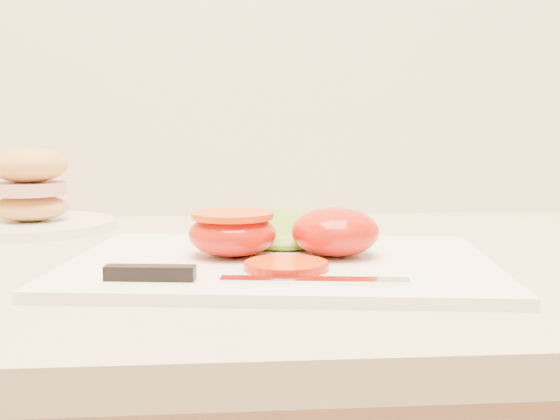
{
  "coord_description": "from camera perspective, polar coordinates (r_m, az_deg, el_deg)",
  "views": [
    {
      "loc": [
        -0.61,
        0.96,
        1.07
      ],
      "look_at": [
        -0.56,
        1.62,
        0.99
      ],
      "focal_mm": 45.0,
      "sensor_mm": 36.0,
      "label": 1
    }
  ],
  "objects": [
    {
      "name": "lettuce_leaf_1",
      "position": [
        0.74,
        2.95,
        -1.87
      ],
      "size": [
        0.12,
        0.09,
        0.02
      ],
      "primitive_type": "ellipsoid",
      "rotation": [
        0.0,
        0.0,
        0.22
      ],
      "color": "#73B32F",
      "rests_on": "cutting_board"
    },
    {
      "name": "lettuce_leaf_0",
      "position": [
        0.74,
        -0.85,
        -1.62
      ],
      "size": [
        0.16,
        0.11,
        0.03
      ],
      "primitive_type": "ellipsoid",
      "rotation": [
        0.0,
        0.0,
        -0.05
      ],
      "color": "#73B32F",
      "rests_on": "cutting_board"
    },
    {
      "name": "tomato_half_dome",
      "position": [
        0.67,
        4.5,
        -1.78
      ],
      "size": [
        0.08,
        0.08,
        0.05
      ],
      "primitive_type": "ellipsoid",
      "color": "red",
      "rests_on": "cutting_board"
    },
    {
      "name": "knife",
      "position": [
        0.57,
        -5.38,
        -5.34
      ],
      "size": [
        0.25,
        0.05,
        0.01
      ],
      "rotation": [
        0.0,
        0.0,
        -0.14
      ],
      "color": "silver",
      "rests_on": "cutting_board"
    },
    {
      "name": "sandwich_plate",
      "position": [
        0.95,
        -19.66,
        0.67
      ],
      "size": [
        0.21,
        0.21,
        0.11
      ],
      "rotation": [
        0.0,
        0.0,
        0.08
      ],
      "color": "white",
      "rests_on": "counter"
    },
    {
      "name": "tomato_slice_0",
      "position": [
        0.61,
        0.51,
        -4.52
      ],
      "size": [
        0.07,
        0.07,
        0.01
      ],
      "primitive_type": "cylinder",
      "color": "#EF570D",
      "rests_on": "cutting_board"
    },
    {
      "name": "cutting_board",
      "position": [
        0.66,
        0.07,
        -4.41
      ],
      "size": [
        0.43,
        0.33,
        0.01
      ],
      "primitive_type": "cube",
      "rotation": [
        0.0,
        0.0,
        -0.14
      ],
      "color": "white",
      "rests_on": "counter"
    },
    {
      "name": "tomato_half_cut",
      "position": [
        0.67,
        -3.87,
        -1.8
      ],
      "size": [
        0.08,
        0.08,
        0.04
      ],
      "color": "red",
      "rests_on": "cutting_board"
    }
  ]
}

